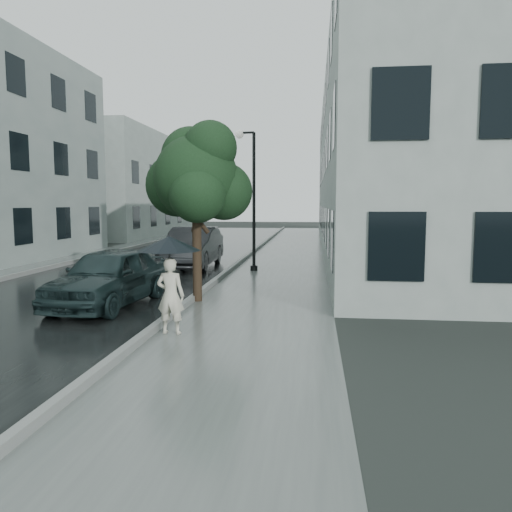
# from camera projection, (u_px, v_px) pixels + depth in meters

# --- Properties ---
(ground) EXTENTS (120.00, 120.00, 0.00)m
(ground) POSITION_uv_depth(u_px,v_px,m) (234.00, 332.00, 9.82)
(ground) COLOR black
(ground) RESTS_ON ground
(sidewalk) EXTENTS (3.50, 60.00, 0.01)m
(sidewalk) POSITION_uv_depth(u_px,v_px,m) (284.00, 262.00, 21.64)
(sidewalk) COLOR slate
(sidewalk) RESTS_ON ground
(kerb_near) EXTENTS (0.15, 60.00, 0.15)m
(kerb_near) POSITION_uv_depth(u_px,v_px,m) (242.00, 260.00, 21.84)
(kerb_near) COLOR slate
(kerb_near) RESTS_ON ground
(asphalt_road) EXTENTS (6.85, 60.00, 0.00)m
(asphalt_road) POSITION_uv_depth(u_px,v_px,m) (165.00, 260.00, 22.25)
(asphalt_road) COLOR black
(asphalt_road) RESTS_ON ground
(kerb_far) EXTENTS (0.15, 60.00, 0.15)m
(kerb_far) POSITION_uv_depth(u_px,v_px,m) (90.00, 258.00, 22.65)
(kerb_far) COLOR slate
(kerb_far) RESTS_ON ground
(sidewalk_far) EXTENTS (1.70, 60.00, 0.01)m
(sidewalk_far) POSITION_uv_depth(u_px,v_px,m) (71.00, 259.00, 22.76)
(sidewalk_far) COLOR #4C5451
(sidewalk_far) RESTS_ON ground
(building_near) EXTENTS (7.02, 36.00, 9.00)m
(building_near) POSITION_uv_depth(u_px,v_px,m) (385.00, 168.00, 27.98)
(building_near) COLOR #919E99
(building_near) RESTS_ON ground
(building_far_b) EXTENTS (7.02, 18.00, 8.00)m
(building_far_b) POSITION_uv_depth(u_px,v_px,m) (126.00, 185.00, 40.62)
(building_far_b) COLOR #919E99
(building_far_b) RESTS_ON ground
(pedestrian) EXTENTS (0.56, 0.38, 1.49)m
(pedestrian) POSITION_uv_depth(u_px,v_px,m) (171.00, 296.00, 9.61)
(pedestrian) COLOR beige
(pedestrian) RESTS_ON sidewalk
(umbrella) EXTENTS (1.30, 1.30, 1.01)m
(umbrella) POSITION_uv_depth(u_px,v_px,m) (169.00, 243.00, 9.50)
(umbrella) COLOR black
(umbrella) RESTS_ON ground
(street_tree) EXTENTS (2.81, 2.55, 4.57)m
(street_tree) POSITION_uv_depth(u_px,v_px,m) (197.00, 177.00, 12.70)
(street_tree) COLOR #332619
(street_tree) RESTS_ON ground
(lamp_post) EXTENTS (0.84, 0.37, 5.23)m
(lamp_post) POSITION_uv_depth(u_px,v_px,m) (250.00, 191.00, 18.51)
(lamp_post) COLOR black
(lamp_post) RESTS_ON ground
(car_near) EXTENTS (2.09, 4.39, 1.45)m
(car_near) POSITION_uv_depth(u_px,v_px,m) (109.00, 276.00, 12.29)
(car_near) COLOR #182929
(car_near) RESTS_ON ground
(car_far) EXTENTS (1.76, 4.83, 1.58)m
(car_far) POSITION_uv_depth(u_px,v_px,m) (193.00, 247.00, 19.72)
(car_far) COLOR #212426
(car_far) RESTS_ON ground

